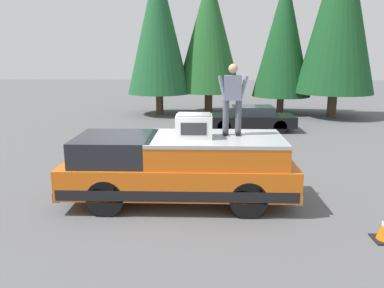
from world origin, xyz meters
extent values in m
plane|color=#565659|center=(0.00, 0.00, 0.00)|extent=(90.00, 90.00, 0.00)
cube|color=orange|center=(-0.01, -0.76, 0.70)|extent=(2.00, 5.50, 0.70)
cube|color=black|center=(-0.01, -0.76, 0.51)|extent=(2.01, 5.39, 0.24)
cube|color=black|center=(-0.01, 0.76, 1.35)|extent=(1.84, 1.87, 0.60)
cube|color=orange|center=(-0.01, -1.64, 1.31)|extent=(1.92, 3.19, 0.52)
cube|color=#A8AAAF|center=(-0.01, -1.64, 1.61)|extent=(1.94, 3.19, 0.08)
cube|color=#232326|center=(-0.01, 1.93, 0.43)|extent=(1.96, 0.16, 0.20)
cube|color=#B2B5BA|center=(-0.01, -3.45, 0.43)|extent=(1.96, 0.16, 0.20)
cylinder|color=black|center=(-0.86, 0.84, 0.42)|extent=(0.30, 0.84, 0.84)
cylinder|color=black|center=(0.84, 0.84, 0.42)|extent=(0.30, 0.84, 0.84)
cylinder|color=black|center=(-0.86, -2.35, 0.42)|extent=(0.30, 0.84, 0.84)
cylinder|color=black|center=(0.84, -2.35, 0.42)|extent=(0.30, 0.84, 0.84)
cube|color=white|center=(-0.10, -1.12, 1.91)|extent=(0.64, 0.84, 0.52)
cube|color=#2D2D30|center=(-0.43, -1.12, 1.91)|extent=(0.01, 0.59, 0.29)
cube|color=#99999E|center=(-0.10, -1.12, 2.19)|extent=(0.58, 0.76, 0.04)
cylinder|color=#4C515B|center=(0.22, -2.18, 2.07)|extent=(0.15, 0.15, 0.84)
cube|color=black|center=(0.18, -2.18, 1.69)|extent=(0.26, 0.11, 0.08)
cylinder|color=#4C515B|center=(0.22, -1.88, 2.07)|extent=(0.15, 0.15, 0.84)
cube|color=black|center=(0.18, -1.88, 1.69)|extent=(0.26, 0.11, 0.08)
cube|color=gray|center=(0.22, -2.03, 2.78)|extent=(0.24, 0.40, 0.58)
sphere|color=tan|center=(0.22, -2.03, 3.23)|extent=(0.22, 0.22, 0.22)
cylinder|color=gray|center=(0.19, -2.27, 2.78)|extent=(0.09, 0.23, 0.58)
cylinder|color=gray|center=(0.19, -1.78, 2.78)|extent=(0.09, 0.23, 0.58)
cube|color=black|center=(9.16, -3.54, 0.49)|extent=(1.64, 4.10, 0.50)
cube|color=#282D38|center=(9.16, -3.64, 0.95)|extent=(1.31, 1.89, 0.42)
cylinder|color=black|center=(8.44, -2.27, 0.31)|extent=(0.20, 0.62, 0.62)
cylinder|color=black|center=(9.88, -2.27, 0.31)|extent=(0.20, 0.62, 0.62)
cylinder|color=black|center=(8.44, -4.81, 0.31)|extent=(0.20, 0.62, 0.62)
cylinder|color=black|center=(9.88, -4.81, 0.31)|extent=(0.20, 0.62, 0.62)
cylinder|color=#4C3826|center=(13.42, -8.69, 0.69)|extent=(0.52, 0.52, 1.37)
cone|color=#194C23|center=(13.42, -8.69, 5.94)|extent=(4.31, 4.31, 9.14)
cylinder|color=#4C3826|center=(14.86, -6.01, 0.51)|extent=(0.42, 0.42, 1.03)
cone|color=#194C23|center=(14.86, -6.01, 4.57)|extent=(3.49, 3.49, 7.09)
cylinder|color=#4C3826|center=(14.82, -1.62, 0.64)|extent=(0.47, 0.47, 1.28)
cone|color=#235B28|center=(14.82, -1.62, 4.78)|extent=(3.92, 3.92, 7.00)
cylinder|color=#4C3826|center=(14.04, 1.31, 0.63)|extent=(0.44, 0.44, 1.26)
cone|color=#1E562D|center=(14.04, 1.31, 5.04)|extent=(3.66, 3.66, 7.56)
camera|label=1|loc=(-9.02, -1.36, 3.58)|focal=36.34mm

